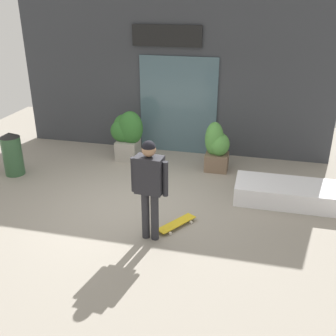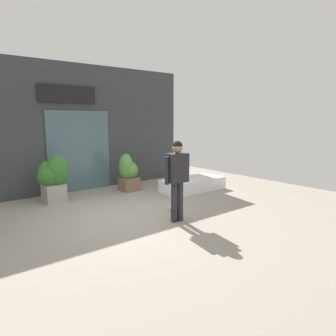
% 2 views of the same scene
% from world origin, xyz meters
% --- Properties ---
extents(ground_plane, '(12.00, 12.00, 0.00)m').
position_xyz_m(ground_plane, '(0.00, 0.00, 0.00)').
color(ground_plane, gray).
extents(building_facade, '(7.76, 0.31, 3.76)m').
position_xyz_m(building_facade, '(0.01, 3.14, 1.86)').
color(building_facade, '#383A3F').
rests_on(building_facade, ground_plane).
extents(skateboarder, '(0.61, 0.29, 1.72)m').
position_xyz_m(skateboarder, '(0.61, -0.99, 1.06)').
color(skateboarder, '#28282D').
rests_on(skateboarder, ground_plane).
extents(skateboard, '(0.59, 0.78, 0.08)m').
position_xyz_m(skateboard, '(0.95, -0.55, 0.06)').
color(skateboard, gold).
rests_on(skateboard, ground_plane).
extents(planter_box_left, '(0.56, 0.55, 1.13)m').
position_xyz_m(planter_box_left, '(1.29, 2.07, 0.56)').
color(planter_box_left, brown).
rests_on(planter_box_left, ground_plane).
extents(planter_box_right, '(0.82, 0.53, 1.22)m').
position_xyz_m(planter_box_right, '(-0.91, 2.22, 0.65)').
color(planter_box_right, gray).
rests_on(planter_box_right, ground_plane).
extents(trash_bin, '(0.44, 0.44, 0.98)m').
position_xyz_m(trash_bin, '(-3.07, 0.74, 0.49)').
color(trash_bin, '#335938').
rests_on(trash_bin, ground_plane).
extents(snow_ledge, '(1.97, 0.90, 0.37)m').
position_xyz_m(snow_ledge, '(2.83, 0.86, 0.19)').
color(snow_ledge, white).
rests_on(snow_ledge, ground_plane).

